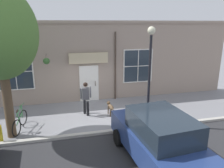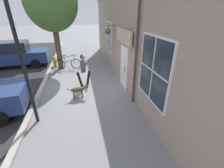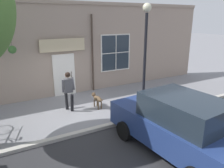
{
  "view_description": "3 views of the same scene",
  "coord_description": "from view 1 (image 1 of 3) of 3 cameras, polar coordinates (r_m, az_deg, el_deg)",
  "views": [
    {
      "loc": [
        10.04,
        -1.43,
        4.44
      ],
      "look_at": [
        -0.31,
        1.08,
        1.46
      ],
      "focal_mm": 35.0,
      "sensor_mm": 36.0,
      "label": 1
    },
    {
      "loc": [
        -0.04,
        6.99,
        3.52
      ],
      "look_at": [
        -1.19,
        1.77,
        0.96
      ],
      "focal_mm": 24.0,
      "sensor_mm": 36.0,
      "label": 2
    },
    {
      "loc": [
        8.29,
        -2.88,
        3.79
      ],
      "look_at": [
        -0.2,
        1.82,
        0.85
      ],
      "focal_mm": 35.0,
      "sensor_mm": 36.0,
      "label": 3
    }
  ],
  "objects": [
    {
      "name": "storefront_facade",
      "position": [
        12.64,
        -7.03,
        5.76
      ],
      "size": [
        0.95,
        18.0,
        4.58
      ],
      "color": "gray",
      "rests_on": "ground_plane"
    },
    {
      "name": "leaning_bicycle",
      "position": [
        10.26,
        -22.9,
        -8.99
      ],
      "size": [
        1.72,
        0.38,
        1.01
      ],
      "color": "black",
      "rests_on": "ground_plane"
    },
    {
      "name": "street_lamp",
      "position": [
        9.29,
        9.89,
        5.65
      ],
      "size": [
        0.32,
        0.32,
        4.32
      ],
      "color": "black",
      "rests_on": "ground_plane"
    },
    {
      "name": "ground_plane",
      "position": [
        11.07,
        -5.11,
        -8.08
      ],
      "size": [
        90.0,
        90.0,
        0.0
      ],
      "primitive_type": "plane",
      "color": "gray"
    },
    {
      "name": "parked_car_mid_block",
      "position": [
        7.36,
        12.02,
        -13.69
      ],
      "size": [
        4.42,
        2.19,
        1.75
      ],
      "color": "navy",
      "rests_on": "ground_plane"
    },
    {
      "name": "dog_on_leash",
      "position": [
        10.94,
        -0.46,
        -5.98
      ],
      "size": [
        1.01,
        0.29,
        0.63
      ],
      "color": "brown",
      "rests_on": "ground_plane"
    },
    {
      "name": "pedestrian_walking",
      "position": [
        10.81,
        -6.87,
        -2.97
      ],
      "size": [
        0.75,
        0.59,
        1.69
      ],
      "color": "black",
      "rests_on": "ground_plane"
    }
  ]
}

